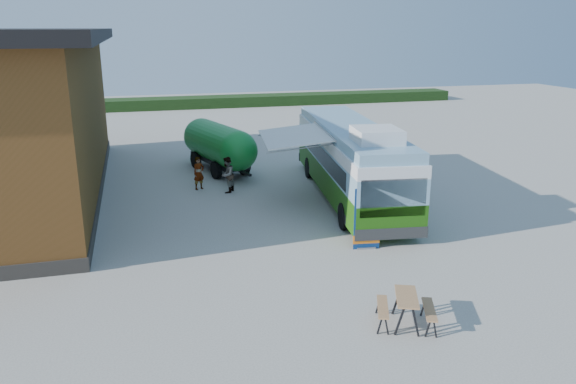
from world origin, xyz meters
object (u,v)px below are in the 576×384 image
object	(u,v)px
banner	(367,224)
person_a	(199,173)
person_b	(227,175)
bus	(350,158)
slurry_tanker	(219,144)
picnic_table	(406,303)

from	to	relation	value
banner	person_a	distance (m)	10.43
banner	person_a	world-z (taller)	banner
person_a	person_b	world-z (taller)	person_b
bus	slurry_tanker	distance (m)	8.23
person_b	slurry_tanker	bearing A→B (deg)	-153.27
person_a	person_b	bearing A→B (deg)	-61.99
picnic_table	bus	bearing A→B (deg)	98.12
bus	banner	bearing A→B (deg)	-98.29
bus	person_b	world-z (taller)	bus
bus	person_a	distance (m)	7.34
picnic_table	banner	bearing A→B (deg)	100.22
bus	picnic_table	world-z (taller)	bus
person_b	banner	bearing A→B (deg)	53.30
banner	picnic_table	xyz separation A→B (m)	(-1.09, -5.22, -0.28)
picnic_table	slurry_tanker	size ratio (longest dim) A/B	0.27
bus	picnic_table	bearing A→B (deg)	-96.52
banner	picnic_table	world-z (taller)	banner
bus	person_a	size ratio (longest dim) A/B	8.10
slurry_tanker	bus	bearing A→B (deg)	-68.06
banner	person_b	world-z (taller)	banner
person_a	person_b	size ratio (longest dim) A/B	0.93
person_a	slurry_tanker	world-z (taller)	slurry_tanker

